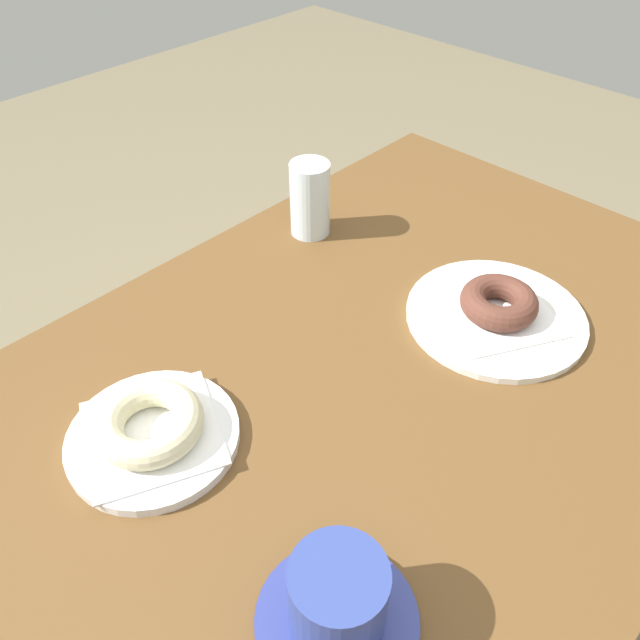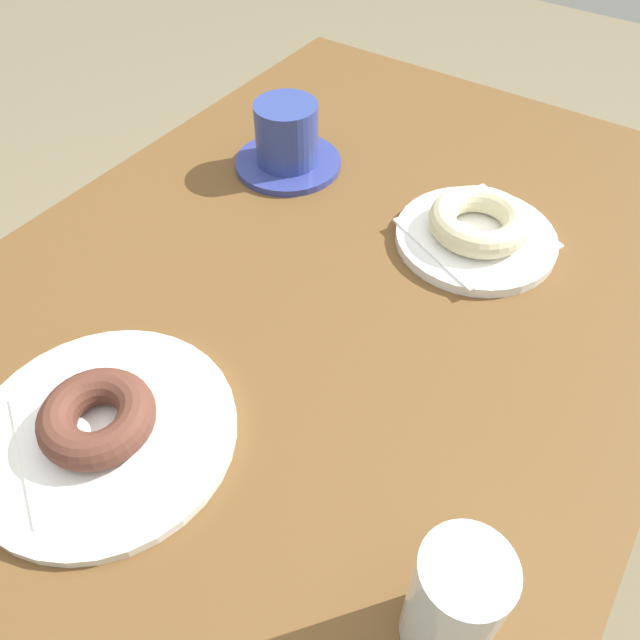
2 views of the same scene
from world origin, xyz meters
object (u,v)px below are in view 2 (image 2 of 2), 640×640
donut_sugar_ring (479,221)px  water_glass (454,602)px  coffee_cup (287,140)px  plate_chocolate_ring (104,433)px  donut_chocolate_ring (97,418)px  plate_sugar_ring (475,238)px

donut_sugar_ring → water_glass: 0.45m
coffee_cup → water_glass: bearing=46.7°
plate_chocolate_ring → coffee_cup: coffee_cup is taller
donut_chocolate_ring → plate_sugar_ring: bearing=159.5°
coffee_cup → donut_chocolate_ring: bearing=14.8°
donut_chocolate_ring → coffee_cup: (-0.44, -0.12, 0.01)m
water_glass → coffee_cup: bearing=-133.3°
donut_chocolate_ring → donut_sugar_ring: same height
donut_sugar_ring → coffee_cup: 0.28m
plate_chocolate_ring → donut_chocolate_ring: size_ratio=2.33×
donut_sugar_ring → donut_chocolate_ring: bearing=-20.5°
donut_chocolate_ring → donut_sugar_ring: 0.47m
donut_chocolate_ring → water_glass: water_glass is taller
plate_sugar_ring → water_glass: (0.41, 0.16, 0.05)m
water_glass → plate_chocolate_ring: bearing=-86.0°
donut_sugar_ring → coffee_cup: bearing=-90.8°
donut_sugar_ring → water_glass: water_glass is taller
plate_sugar_ring → donut_sugar_ring: 0.03m
plate_sugar_ring → coffee_cup: 0.28m
plate_chocolate_ring → plate_sugar_ring: bearing=159.5°
plate_sugar_ring → water_glass: water_glass is taller
plate_sugar_ring → donut_sugar_ring: size_ratio=1.61×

